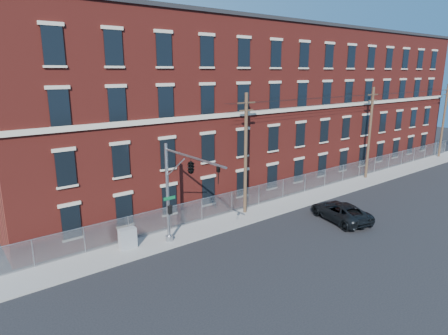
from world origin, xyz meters
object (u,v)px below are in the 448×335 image
traffic_signal_mast (185,176)px  utility_cabinet (128,238)px  pickup_truck (340,212)px  utility_pole_near (246,152)px

traffic_signal_mast → utility_cabinet: 6.14m
pickup_truck → utility_cabinet: bearing=-5.9°
traffic_signal_mast → utility_cabinet: size_ratio=4.94×
traffic_signal_mast → utility_pole_near: 8.70m
utility_pole_near → traffic_signal_mast: bearing=-156.9°
utility_pole_near → pickup_truck: (5.02, -5.93, -4.58)m
utility_cabinet → utility_pole_near: bearing=4.1°
utility_pole_near → utility_cabinet: utility_pole_near is taller
utility_pole_near → pickup_truck: 9.02m
traffic_signal_mast → pickup_truck: (13.02, -2.52, -4.63)m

